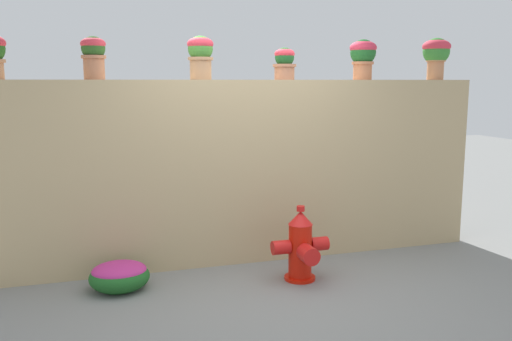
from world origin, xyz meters
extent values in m
plane|color=gray|center=(0.00, 0.00, 0.00)|extent=(24.00, 24.00, 0.00)
cube|color=tan|center=(0.00, 1.16, 0.97)|extent=(5.41, 0.41, 1.94)
cylinder|color=#AF6C4C|center=(-1.47, 1.15, 2.06)|extent=(0.20, 0.20, 0.23)
cylinder|color=#AF6C4C|center=(-1.47, 1.15, 2.16)|extent=(0.24, 0.24, 0.03)
sphere|color=#2C561F|center=(-1.47, 1.15, 2.24)|extent=(0.23, 0.23, 0.23)
ellipsoid|color=#DC3643|center=(-1.47, 1.15, 2.28)|extent=(0.24, 0.24, 0.13)
cylinder|color=tan|center=(-0.42, 1.17, 2.06)|extent=(0.22, 0.22, 0.23)
cylinder|color=tan|center=(-0.42, 1.17, 2.16)|extent=(0.26, 0.26, 0.03)
sphere|color=#418330|center=(-0.42, 1.17, 2.26)|extent=(0.26, 0.26, 0.26)
ellipsoid|color=#D93241|center=(-0.42, 1.17, 2.30)|extent=(0.27, 0.27, 0.14)
cylinder|color=#B16F50|center=(0.48, 1.13, 2.03)|extent=(0.21, 0.21, 0.17)
cylinder|color=#B16F50|center=(0.48, 1.13, 2.09)|extent=(0.25, 0.25, 0.03)
sphere|color=#1D5624|center=(0.48, 1.13, 2.18)|extent=(0.21, 0.21, 0.21)
ellipsoid|color=#E13240|center=(0.48, 1.13, 2.22)|extent=(0.22, 0.22, 0.11)
cylinder|color=#BF724C|center=(1.43, 1.15, 2.04)|extent=(0.21, 0.21, 0.20)
cylinder|color=#BF724C|center=(1.43, 1.15, 2.13)|extent=(0.24, 0.24, 0.03)
sphere|color=#205F27|center=(1.43, 1.15, 2.25)|extent=(0.29, 0.29, 0.29)
ellipsoid|color=#D9334B|center=(1.43, 1.15, 2.30)|extent=(0.30, 0.30, 0.16)
cylinder|color=tan|center=(2.36, 1.13, 2.06)|extent=(0.19, 0.19, 0.24)
cylinder|color=tan|center=(2.36, 1.13, 2.17)|extent=(0.22, 0.22, 0.03)
sphere|color=#378233|center=(2.36, 1.13, 2.27)|extent=(0.31, 0.31, 0.31)
ellipsoid|color=#DD3546|center=(2.36, 1.13, 2.33)|extent=(0.32, 0.32, 0.17)
cylinder|color=red|center=(0.37, 0.34, 0.01)|extent=(0.31, 0.31, 0.03)
cylinder|color=red|center=(0.37, 0.34, 0.28)|extent=(0.23, 0.23, 0.56)
cone|color=red|center=(0.37, 0.34, 0.62)|extent=(0.24, 0.24, 0.13)
cylinder|color=red|center=(0.37, 0.34, 0.71)|extent=(0.08, 0.08, 0.05)
cylinder|color=red|center=(0.17, 0.34, 0.34)|extent=(0.17, 0.14, 0.14)
cylinder|color=red|center=(0.57, 0.34, 0.34)|extent=(0.17, 0.14, 0.14)
cylinder|color=red|center=(0.37, 0.13, 0.32)|extent=(0.17, 0.19, 0.17)
ellipsoid|color=#1D5921|center=(-1.34, 0.58, 0.13)|extent=(0.56, 0.50, 0.28)
ellipsoid|color=#B72D7B|center=(-1.34, 0.58, 0.19)|extent=(0.50, 0.45, 0.15)
camera|label=1|loc=(-1.57, -4.45, 1.93)|focal=38.38mm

